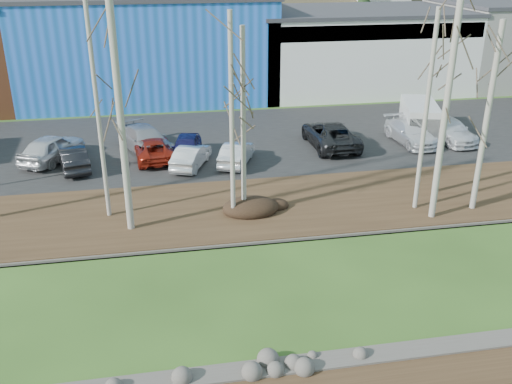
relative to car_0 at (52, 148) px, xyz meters
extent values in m
cube|color=#382616|center=(11.95, -20.82, -0.92)|extent=(80.00, 1.80, 0.03)
cube|color=#382616|center=(11.95, -8.42, -0.86)|extent=(80.00, 7.00, 0.15)
cube|color=black|center=(11.95, 2.08, -0.87)|extent=(80.00, 14.00, 0.14)
cube|color=#1658AF|center=(5.95, 16.08, 3.06)|extent=(20.00, 12.00, 8.00)
cube|color=silver|center=(23.95, 16.08, 2.31)|extent=(18.00, 12.00, 6.50)
cube|color=#333338|center=(23.95, 16.08, 5.71)|extent=(18.36, 12.24, 0.30)
cube|color=navy|center=(23.95, 10.18, 4.66)|extent=(17.64, 0.20, 1.20)
ellipsoid|color=black|center=(10.26, -9.04, -0.52)|extent=(2.69, 1.90, 0.53)
cylinder|color=#B7B0A5|center=(3.65, -8.18, 5.23)|extent=(0.20, 0.20, 12.02)
cylinder|color=#B7B0A5|center=(4.69, -9.74, 4.41)|extent=(0.31, 0.31, 10.39)
cylinder|color=#B7B0A5|center=(9.38, -9.41, 3.86)|extent=(0.21, 0.21, 9.30)
cylinder|color=#B7B0A5|center=(9.95, -9.04, 3.53)|extent=(0.23, 0.23, 8.63)
cylinder|color=#B7B0A5|center=(18.20, -9.94, 3.87)|extent=(0.21, 0.21, 9.32)
cylinder|color=#B7B0A5|center=(18.54, -11.03, 4.80)|extent=(0.29, 0.29, 11.18)
cylinder|color=#B7B0A5|center=(20.91, -10.50, 3.62)|extent=(0.27, 0.27, 8.82)
cylinder|color=#B7B0A5|center=(20.01, -8.32, 5.24)|extent=(0.26, 0.26, 12.06)
imported|color=silver|center=(0.00, 0.00, 0.00)|extent=(3.82, 5.02, 1.59)
imported|color=black|center=(1.37, -1.61, -0.13)|extent=(2.32, 4.25, 1.33)
imported|color=maroon|center=(5.84, -0.70, -0.16)|extent=(2.63, 4.82, 1.28)
imported|color=#9D9EA4|center=(5.42, 0.71, -0.04)|extent=(4.01, 5.62, 1.51)
imported|color=#1C1A50|center=(7.79, -1.00, -0.11)|extent=(2.34, 4.27, 1.38)
imported|color=silver|center=(10.58, -2.42, -0.16)|extent=(2.70, 4.08, 1.27)
imported|color=black|center=(16.85, -0.37, -0.01)|extent=(2.69, 5.69, 1.57)
imported|color=silver|center=(22.15, -0.63, -0.10)|extent=(2.27, 4.91, 1.39)
imported|color=silver|center=(7.96, -2.42, -0.16)|extent=(2.70, 4.08, 1.27)
imported|color=silver|center=(24.82, -0.63, -0.10)|extent=(2.27, 4.91, 1.39)
cube|color=white|center=(23.46, 1.05, 0.27)|extent=(3.37, 5.25, 2.13)
cube|color=black|center=(22.89, -0.79, 0.27)|extent=(2.14, 1.54, 1.32)
camera|label=1|loc=(6.11, -33.25, 10.86)|focal=40.00mm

